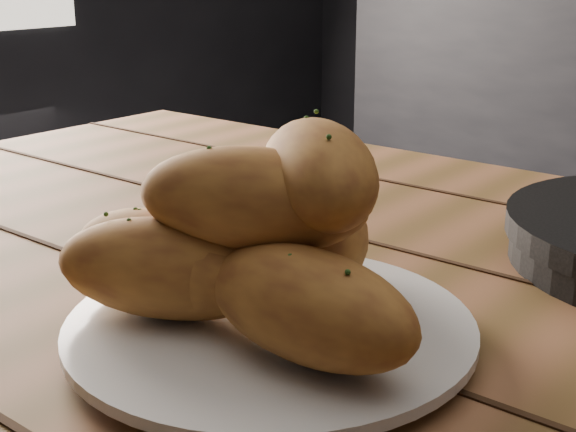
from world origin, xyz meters
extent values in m
cube|color=brown|center=(0.02, -0.56, 0.73)|extent=(1.64, 0.92, 0.04)
cylinder|color=brown|center=(-0.63, -0.21, 0.35)|extent=(0.07, 0.07, 0.71)
cylinder|color=silver|center=(-0.05, -0.68, 0.76)|extent=(0.26, 0.26, 0.01)
cylinder|color=silver|center=(-0.05, -0.68, 0.76)|extent=(0.29, 0.29, 0.01)
ellipsoid|color=#C98B37|center=(-0.11, -0.72, 0.80)|extent=(0.18, 0.14, 0.07)
ellipsoid|color=#C98B37|center=(0.00, -0.71, 0.80)|extent=(0.17, 0.09, 0.07)
ellipsoid|color=#C98B37|center=(-0.06, -0.62, 0.80)|extent=(0.13, 0.17, 0.07)
ellipsoid|color=#C98B37|center=(-0.06, -0.68, 0.86)|extent=(0.18, 0.13, 0.07)
ellipsoid|color=#C98B37|center=(-0.04, -0.65, 0.87)|extent=(0.16, 0.16, 0.07)
ellipsoid|color=#C98B37|center=(-0.13, -0.71, 0.80)|extent=(0.17, 0.08, 0.07)
camera|label=1|loc=(0.28, -1.07, 1.01)|focal=50.00mm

